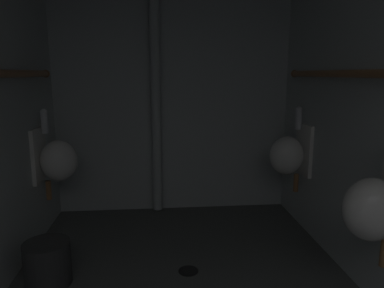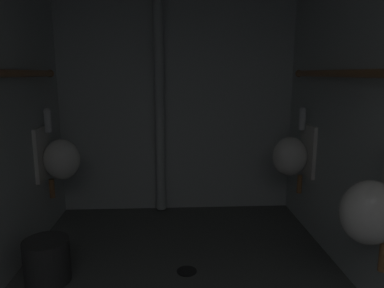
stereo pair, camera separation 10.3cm
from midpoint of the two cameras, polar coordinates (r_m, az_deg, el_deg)
name	(u,v)px [view 2 (the right image)]	position (r m, az deg, el deg)	size (l,w,h in m)	color
wall_back	(177,89)	(3.53, -1.61, 8.73)	(2.38, 0.06, 2.41)	#B6BDBA
urinal_left_mid	(59,158)	(3.15, -19.45, -2.10)	(0.32, 0.30, 0.76)	silver
urinal_right_mid	(374,210)	(2.11, 28.11, -9.23)	(0.32, 0.30, 0.76)	silver
urinal_right_far	(292,155)	(3.22, 16.52, -1.67)	(0.32, 0.30, 0.76)	silver
standpipe_back_wall	(159,90)	(3.42, -4.36, 8.62)	(0.09, 0.09, 2.36)	#B6BDBA
floor_drain	(187,271)	(2.65, 0.34, -19.46)	(0.14, 0.14, 0.01)	black
waste_bin	(47,261)	(2.65, -20.93, -16.88)	(0.30, 0.30, 0.29)	#2D2D2D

